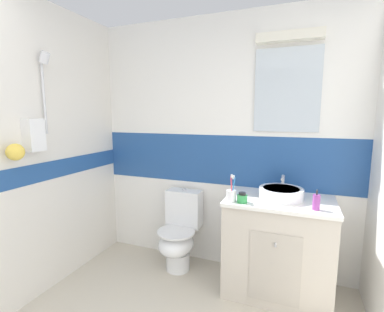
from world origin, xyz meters
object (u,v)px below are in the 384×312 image
(sink_basin, at_px, (281,193))
(hair_gel_jar, at_px, (242,198))
(soap_dispenser, at_px, (316,202))
(toilet, at_px, (179,233))
(toothbrush_cup, at_px, (231,195))

(sink_basin, relative_size, hair_gel_jar, 4.89)
(sink_basin, distance_m, soap_dispenser, 0.33)
(soap_dispenser, bearing_deg, sink_basin, 142.32)
(sink_basin, distance_m, toilet, 1.10)
(sink_basin, height_order, soap_dispenser, sink_basin)
(toilet, bearing_deg, hair_gel_jar, -21.31)
(toothbrush_cup, height_order, hair_gel_jar, toothbrush_cup)
(toothbrush_cup, height_order, soap_dispenser, toothbrush_cup)
(hair_gel_jar, bearing_deg, toilet, 158.69)
(toilet, height_order, toothbrush_cup, toothbrush_cup)
(sink_basin, bearing_deg, soap_dispenser, -37.68)
(toothbrush_cup, distance_m, hair_gel_jar, 0.09)
(toothbrush_cup, relative_size, soap_dispenser, 1.47)
(toilet, bearing_deg, toothbrush_cup, -24.56)
(toilet, distance_m, hair_gel_jar, 0.89)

